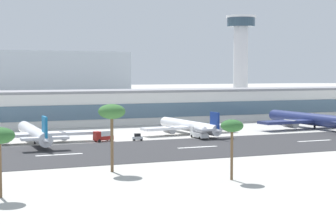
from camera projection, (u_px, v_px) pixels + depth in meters
The scene contains 16 objects.
ground_plane at pixel (199, 146), 161.49m from camera, with size 1400.00×1400.00×0.00m, color #B2AFA8.
runway_strip at pixel (201, 147), 159.96m from camera, with size 800.00×40.23×0.08m, color #2D2D30.
runway_centreline_dash_3 at pixel (59, 155), 145.15m from camera, with size 12.00×1.20×0.01m, color white.
runway_centreline_dash_4 at pixel (197, 147), 159.52m from camera, with size 12.00×1.20×0.01m, color white.
runway_centreline_dash_5 at pixel (314, 141), 174.10m from camera, with size 12.00×1.20×0.01m, color white.
terminal_building at pixel (140, 106), 235.65m from camera, with size 217.56×22.48×13.72m.
control_tower at pixel (241, 53), 302.07m from camera, with size 15.97×15.97×50.73m.
distant_hotel_block at pixel (29, 78), 365.02m from camera, with size 127.40×30.72×34.03m, color #A8B2BC.
airliner_blue_tail_gate_0 at pixel (35, 134), 167.24m from camera, with size 37.27×44.73×9.33m.
airliner_navy_tail_gate_1 at pixel (191, 126), 192.00m from camera, with size 35.12×40.83×8.53m.
airliner_gold_tail_gate_2 at pixel (314, 120), 210.18m from camera, with size 45.52×50.86×10.62m.
service_box_truck_0 at pixel (103, 136), 173.07m from camera, with size 6.43×3.97×3.25m.
service_fuel_truck_1 at pixel (199, 132), 180.79m from camera, with size 3.01×8.55×3.95m.
service_baggage_tug_2 at pixel (137, 137), 175.02m from camera, with size 3.48×2.47×2.20m.
palm_tree_1 at pixel (112, 113), 119.98m from camera, with size 5.77×5.77×14.48m.
palm_tree_2 at pixel (232, 127), 111.23m from camera, with size 4.49×4.49×11.97m.
Camera 1 is at (-67.56, -145.70, 21.44)m, focal length 60.77 mm.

